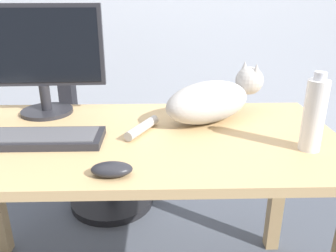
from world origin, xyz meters
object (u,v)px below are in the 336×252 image
object	(u,v)px
keyboard	(34,138)
water_bottle	(314,115)
office_chair	(99,141)
monitor	(40,56)
cat	(213,99)
computer_mouse	(112,169)

from	to	relation	value
keyboard	water_bottle	world-z (taller)	water_bottle
office_chair	water_bottle	bearing A→B (deg)	-45.34
monitor	cat	world-z (taller)	monitor
monitor	keyboard	world-z (taller)	monitor
keyboard	computer_mouse	distance (m)	0.36
office_chair	cat	world-z (taller)	office_chair
keyboard	water_bottle	distance (m)	0.87
computer_mouse	water_bottle	xyz separation A→B (m)	(0.58, 0.15, 0.09)
monitor	water_bottle	world-z (taller)	monitor
keyboard	computer_mouse	xyz separation A→B (m)	(0.28, -0.22, 0.00)
monitor	computer_mouse	world-z (taller)	monitor
monitor	computer_mouse	xyz separation A→B (m)	(0.32, -0.51, -0.21)
keyboard	monitor	bearing A→B (deg)	98.70
cat	computer_mouse	bearing A→B (deg)	-128.18
water_bottle	cat	bearing A→B (deg)	134.21
cat	keyboard	bearing A→B (deg)	-162.40
office_chair	cat	size ratio (longest dim) A/B	1.77
monitor	water_bottle	xyz separation A→B (m)	(0.91, -0.36, -0.11)
monitor	keyboard	distance (m)	0.36
office_chair	computer_mouse	size ratio (longest dim) A/B	8.50
keyboard	computer_mouse	size ratio (longest dim) A/B	4.00
monitor	cat	distance (m)	0.67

